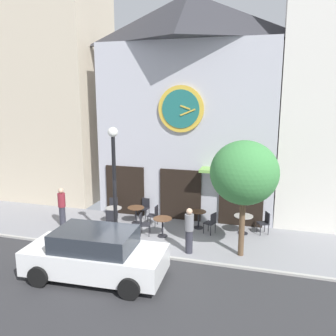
{
  "coord_description": "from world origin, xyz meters",
  "views": [
    {
      "loc": [
        4.47,
        -10.92,
        5.63
      ],
      "look_at": [
        0.66,
        2.0,
        2.78
      ],
      "focal_mm": 38.05,
      "sensor_mm": 36.0,
      "label": 1
    }
  ],
  "objects": [
    {
      "name": "cafe_chair_left_end",
      "position": [
        -0.21,
        2.86,
        0.53
      ],
      "size": [
        0.4,
        0.4,
        0.9
      ],
      "color": "black",
      "rests_on": "ground_plane"
    },
    {
      "name": "cafe_table_center_right",
      "position": [
        0.47,
        1.85,
        0.55
      ],
      "size": [
        0.75,
        0.75,
        0.76
      ],
      "color": "black",
      "rests_on": "ground_plane"
    },
    {
      "name": "cafe_chair_outer",
      "position": [
        2.3,
        2.64,
        0.53
      ],
      "size": [
        0.53,
        0.53,
        0.9
      ],
      "color": "black",
      "rests_on": "ground_plane"
    },
    {
      "name": "cafe_table_rightmost",
      "position": [
        3.54,
        3.04,
        0.57
      ],
      "size": [
        0.77,
        0.77,
        0.77
      ],
      "color": "black",
      "rests_on": "ground_plane"
    },
    {
      "name": "neighbor_building_left",
      "position": [
        -7.57,
        6.03,
        7.59
      ],
      "size": [
        6.76,
        4.05,
        15.18
      ],
      "color": "beige",
      "rests_on": "ground_plane"
    },
    {
      "name": "pedestrian_grey",
      "position": [
        1.83,
        0.69,
        0.86
      ],
      "size": [
        0.38,
        0.38,
        1.67
      ],
      "color": "#2D2D38",
      "rests_on": "ground_plane"
    },
    {
      "name": "cafe_chair_right_end",
      "position": [
        -2.36,
        3.38,
        0.53
      ],
      "size": [
        0.52,
        0.52,
        0.9
      ],
      "color": "black",
      "rests_on": "ground_plane"
    },
    {
      "name": "ground_plane",
      "position": [
        0.0,
        -1.42,
        -0.02
      ],
      "size": [
        26.73,
        10.9,
        0.13
      ],
      "color": "gray"
    },
    {
      "name": "cafe_chair_near_lamp",
      "position": [
        -0.96,
        3.73,
        0.53
      ],
      "size": [
        0.46,
        0.46,
        0.9
      ],
      "color": "black",
      "rests_on": "ground_plane"
    },
    {
      "name": "cafe_chair_facing_wall",
      "position": [
        -0.31,
        1.75,
        0.53
      ],
      "size": [
        0.48,
        0.48,
        0.9
      ],
      "color": "black",
      "rests_on": "ground_plane"
    },
    {
      "name": "cafe_table_near_door",
      "position": [
        -1.99,
        2.59,
        0.52
      ],
      "size": [
        0.71,
        0.71,
        0.73
      ],
      "color": "black",
      "rests_on": "ground_plane"
    },
    {
      "name": "cafe_table_center",
      "position": [
        -1.09,
        2.94,
        0.52
      ],
      "size": [
        0.73,
        0.73,
        0.72
      ],
      "color": "black",
      "rests_on": "ground_plane"
    },
    {
      "name": "street_lamp",
      "position": [
        -0.99,
        0.63,
        2.26
      ],
      "size": [
        0.36,
        0.36,
        4.44
      ],
      "color": "black",
      "rests_on": "ground_plane"
    },
    {
      "name": "cafe_chair_corner",
      "position": [
        4.38,
        3.29,
        0.53
      ],
      "size": [
        0.54,
        0.54,
        0.9
      ],
      "color": "black",
      "rests_on": "ground_plane"
    },
    {
      "name": "cafe_chair_curbside",
      "position": [
        -1.76,
        1.83,
        0.53
      ],
      "size": [
        0.46,
        0.46,
        0.9
      ],
      "color": "black",
      "rests_on": "ground_plane"
    },
    {
      "name": "clock_building",
      "position": [
        0.66,
        5.26,
        5.13
      ],
      "size": [
        8.03,
        3.86,
        9.91
      ],
      "color": "#B2B2BC",
      "rests_on": "ground_plane"
    },
    {
      "name": "pedestrian_maroon",
      "position": [
        -4.02,
        1.76,
        0.86
      ],
      "size": [
        0.35,
        0.35,
        1.67
      ],
      "color": "#2D2D38",
      "rests_on": "ground_plane"
    },
    {
      "name": "parked_car_white",
      "position": [
        -0.55,
        -1.82,
        0.76
      ],
      "size": [
        4.38,
        2.19,
        1.55
      ],
      "color": "white",
      "rests_on": "ground_plane"
    },
    {
      "name": "street_tree",
      "position": [
        3.63,
        1.03,
        2.97
      ],
      "size": [
        2.32,
        2.09,
        4.09
      ],
      "color": "brown",
      "rests_on": "ground_plane"
    },
    {
      "name": "cafe_table_near_curb",
      "position": [
        1.67,
        3.14,
        0.5
      ],
      "size": [
        0.63,
        0.63,
        0.74
      ],
      "color": "black",
      "rests_on": "ground_plane"
    }
  ]
}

